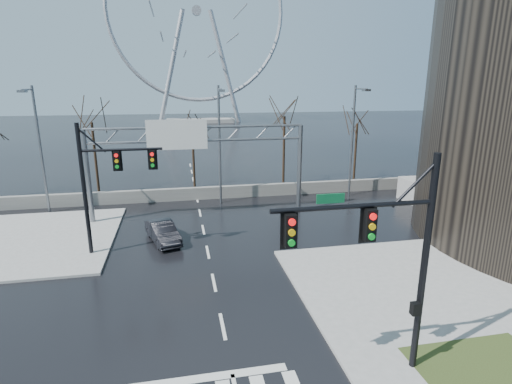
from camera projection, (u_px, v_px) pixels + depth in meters
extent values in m
plane|color=black|center=(223.00, 326.00, 17.19)|extent=(260.00, 260.00, 0.00)
cube|color=gray|center=(408.00, 281.00, 20.94)|extent=(12.00, 10.00, 0.15)
cube|color=gray|center=(37.00, 240.00, 26.46)|extent=(10.00, 12.00, 0.15)
cube|color=#313918|center=(492.00, 375.00, 14.11)|extent=(5.00, 4.00, 0.02)
cube|color=slate|center=(197.00, 193.00, 35.98)|extent=(52.00, 0.50, 1.10)
cylinder|color=black|center=(424.00, 269.00, 13.58)|extent=(0.24, 0.24, 8.00)
cylinder|color=black|center=(354.00, 206.00, 12.44)|extent=(5.40, 0.16, 0.16)
cube|color=black|center=(370.00, 225.00, 12.55)|extent=(0.35, 0.28, 1.05)
cube|color=black|center=(290.00, 231.00, 12.06)|extent=(0.35, 0.28, 1.05)
cylinder|color=black|center=(84.00, 192.00, 23.34)|extent=(0.24, 0.24, 8.00)
cylinder|color=black|center=(122.00, 150.00, 23.15)|extent=(4.60, 0.16, 0.16)
cube|color=black|center=(117.00, 161.00, 23.11)|extent=(0.35, 0.28, 1.05)
cube|color=black|center=(152.00, 159.00, 23.48)|extent=(0.35, 0.28, 1.05)
cylinder|color=slate|center=(88.00, 178.00, 28.96)|extent=(0.36, 0.36, 7.00)
cylinder|color=slate|center=(299.00, 169.00, 31.98)|extent=(0.36, 0.36, 7.00)
cylinder|color=slate|center=(197.00, 127.00, 29.55)|extent=(16.00, 0.20, 0.20)
cylinder|color=slate|center=(198.00, 141.00, 29.82)|extent=(16.00, 0.20, 0.20)
cube|color=#0A512A|center=(177.00, 135.00, 29.26)|extent=(4.20, 0.10, 2.00)
cube|color=silver|center=(177.00, 135.00, 29.20)|extent=(4.40, 0.02, 2.20)
cylinder|color=slate|center=(41.00, 151.00, 31.13)|extent=(0.20, 0.20, 10.00)
cylinder|color=slate|center=(27.00, 90.00, 28.86)|extent=(0.12, 2.20, 0.12)
cube|color=slate|center=(22.00, 91.00, 27.94)|extent=(0.50, 0.70, 0.18)
cylinder|color=slate|center=(220.00, 146.00, 33.77)|extent=(0.20, 0.20, 10.00)
cylinder|color=slate|center=(220.00, 89.00, 31.50)|extent=(0.12, 2.20, 0.12)
cube|color=slate|center=(221.00, 91.00, 30.57)|extent=(0.50, 0.70, 0.18)
cylinder|color=slate|center=(352.00, 142.00, 36.03)|extent=(0.20, 0.20, 10.00)
cylinder|color=slate|center=(361.00, 89.00, 33.75)|extent=(0.12, 2.20, 0.12)
cube|color=slate|center=(366.00, 90.00, 32.83)|extent=(0.50, 0.70, 0.18)
cylinder|color=black|center=(96.00, 159.00, 36.85)|extent=(0.24, 0.24, 6.75)
cylinder|color=black|center=(194.00, 159.00, 39.61)|extent=(0.24, 0.24, 5.85)
cylinder|color=black|center=(284.00, 152.00, 40.21)|extent=(0.24, 0.24, 7.02)
cylinder|color=black|center=(355.00, 153.00, 42.30)|extent=(0.24, 0.24, 6.12)
cube|color=gray|center=(200.00, 121.00, 107.92)|extent=(18.00, 6.00, 1.00)
torus|color=#B2B2B7|center=(196.00, 11.00, 100.73)|extent=(45.00, 1.00, 45.00)
cylinder|color=#B2B2B7|center=(196.00, 11.00, 100.73)|extent=(2.40, 1.50, 2.40)
cylinder|color=#B2B2B7|center=(171.00, 68.00, 103.07)|extent=(8.28, 1.20, 28.82)
cylinder|color=#B2B2B7|center=(225.00, 69.00, 105.71)|extent=(8.28, 1.20, 28.82)
imported|color=black|center=(163.00, 232.00, 26.26)|extent=(2.59, 4.34, 1.35)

